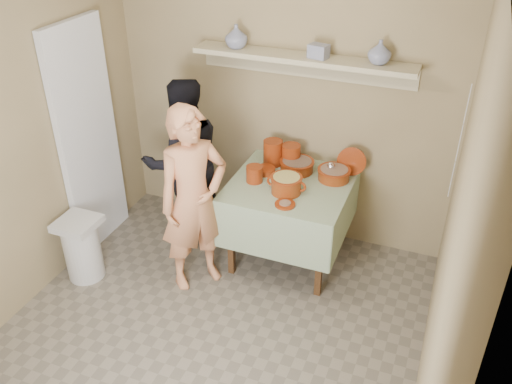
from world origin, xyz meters
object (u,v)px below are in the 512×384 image
at_px(cazuela_rice, 286,183).
at_px(serving_table, 290,195).
at_px(person_cook, 194,200).
at_px(person_helper, 184,162).
at_px(trash_bin, 82,248).

bearing_deg(cazuela_rice, serving_table, 94.00).
distance_m(person_cook, person_helper, 0.68).
bearing_deg(serving_table, person_cook, -137.38).
bearing_deg(trash_bin, person_helper, 58.90).
distance_m(person_cook, serving_table, 0.84).
xyz_separation_m(cazuela_rice, trash_bin, (-1.53, -0.71, -0.56)).
xyz_separation_m(person_cook, person_helper, (-0.38, 0.56, -0.02)).
bearing_deg(person_cook, trash_bin, 147.64).
height_order(person_helper, cazuela_rice, person_helper).
bearing_deg(person_helper, serving_table, 137.68).
bearing_deg(person_cook, cazuela_rice, -18.04).
xyz_separation_m(person_cook, cazuela_rice, (0.62, 0.40, 0.07)).
relative_size(person_cook, serving_table, 1.60).
bearing_deg(trash_bin, serving_table, 29.80).
height_order(person_cook, person_helper, person_cook).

